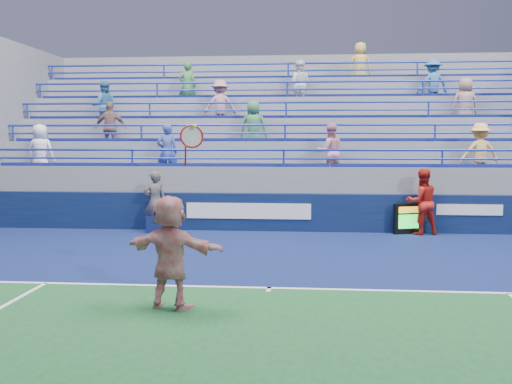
# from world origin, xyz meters

# --- Properties ---
(ground) EXTENTS (120.00, 120.00, 0.00)m
(ground) POSITION_xyz_m (0.00, 0.00, 0.00)
(ground) COLOR #333538
(sponsor_wall) EXTENTS (18.00, 0.32, 1.10)m
(sponsor_wall) POSITION_xyz_m (0.00, 6.50, 0.55)
(sponsor_wall) COLOR #0A1839
(sponsor_wall) RESTS_ON ground
(bleacher_stand) EXTENTS (18.00, 5.60, 6.13)m
(bleacher_stand) POSITION_xyz_m (-0.00, 10.27, 1.54)
(bleacher_stand) COLOR slate
(bleacher_stand) RESTS_ON ground
(serve_speed_board) EXTENTS (1.23, 0.56, 0.87)m
(serve_speed_board) POSITION_xyz_m (3.70, 6.34, 0.44)
(serve_speed_board) COLOR black
(serve_speed_board) RESTS_ON ground
(judge_chair) EXTENTS (0.60, 0.61, 0.89)m
(judge_chair) POSITION_xyz_m (-3.64, 5.98, 0.29)
(judge_chair) COLOR #0D1542
(judge_chair) RESTS_ON ground
(tennis_player) EXTENTS (1.74, 0.96, 2.87)m
(tennis_player) POSITION_xyz_m (-1.45, -1.30, 0.90)
(tennis_player) COLOR silver
(tennis_player) RESTS_ON ground
(line_judge) EXTENTS (0.76, 0.64, 1.77)m
(line_judge) POSITION_xyz_m (-3.63, 5.94, 0.89)
(line_judge) COLOR #141738
(line_judge) RESTS_ON ground
(ball_girl) EXTENTS (1.02, 0.87, 1.84)m
(ball_girl) POSITION_xyz_m (3.87, 6.21, 0.92)
(ball_girl) COLOR #B51C14
(ball_girl) RESTS_ON ground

